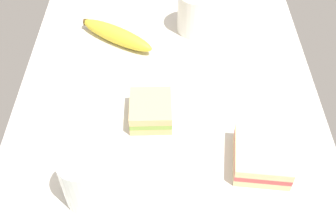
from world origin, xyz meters
TOP-DOWN VIEW (x-y plane):
  - tabletop at (0.00, 0.00)cm, footprint 90.00×64.00cm
  - coffee_mug_black at (-30.82, 7.08)cm, footprint 12.05×9.47cm
  - sandwich_main at (10.06, 17.02)cm, footprint 12.09×11.11cm
  - sandwich_side at (-1.10, -3.39)cm, footprint 9.35×8.46cm
  - glass_of_milk at (17.09, -13.60)cm, footprint 7.82×7.82cm
  - banana at (-25.76, -12.21)cm, footprint 14.36×19.15cm

SIDE VIEW (x-z plane):
  - tabletop at x=0.00cm, z-range 0.00..2.00cm
  - banana at x=-25.76cm, z-range 2.00..6.04cm
  - sandwich_side at x=-1.10cm, z-range 2.00..6.40cm
  - sandwich_main at x=10.06cm, z-range 2.00..6.40cm
  - glass_of_milk at x=17.09cm, z-range 1.33..12.05cm
  - coffee_mug_black at x=-30.82cm, z-range 2.14..12.32cm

